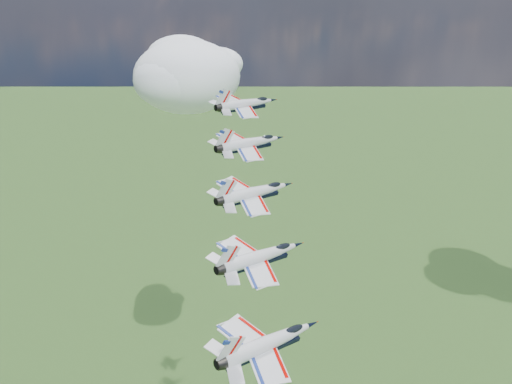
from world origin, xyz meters
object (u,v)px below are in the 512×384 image
Objects in this scene: jet_0 at (247,104)px; jet_4 at (270,342)px; jet_1 at (251,143)px; jet_3 at (262,256)px; jet_2 at (256,192)px.

jet_0 is 50.40m from jet_4.
jet_3 is at bearing -31.97° from jet_1.
jet_0 is 1.00× the size of jet_2.
jet_2 reaches higher than jet_3.
jet_0 reaches higher than jet_4.
jet_1 is at bearing 148.03° from jet_3.
jet_4 is at bearing -31.97° from jet_0.
jet_1 reaches higher than jet_2.
jet_3 is at bearing 148.03° from jet_4.
jet_3 is (8.22, -8.79, -3.73)m from jet_2.
jet_0 is at bearing 148.03° from jet_4.
jet_2 is at bearing 148.03° from jet_3.
jet_3 reaches higher than jet_4.
jet_4 is at bearing -31.97° from jet_1.
jet_2 is at bearing -31.97° from jet_0.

